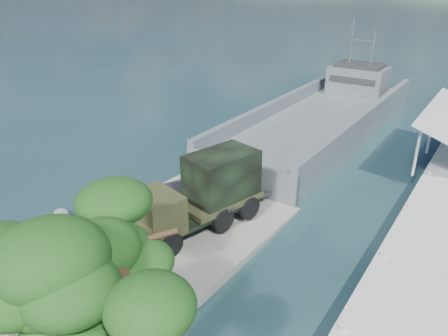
# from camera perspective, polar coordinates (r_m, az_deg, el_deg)

# --- Properties ---
(ground) EXTENTS (1400.00, 1400.00, 0.00)m
(ground) POSITION_cam_1_polar(r_m,az_deg,el_deg) (26.09, -7.84, -9.66)
(ground) COLOR #1C4143
(ground) RESTS_ON ground
(boat_ramp) EXTENTS (10.00, 18.00, 0.50)m
(boat_ramp) POSITION_cam_1_polar(r_m,az_deg,el_deg) (25.35, -9.37, -10.20)
(boat_ramp) COLOR slate
(boat_ramp) RESTS_ON ground
(shoreline_rocks) EXTENTS (3.20, 5.60, 0.90)m
(shoreline_rocks) POSITION_cam_1_polar(r_m,az_deg,el_deg) (30.31, -16.16, -5.30)
(shoreline_rocks) COLOR #60605D
(shoreline_rocks) RESTS_ON ground
(landing_craft) EXTENTS (9.28, 35.88, 10.63)m
(landing_craft) POSITION_cam_1_polar(r_m,az_deg,el_deg) (43.69, 12.43, 5.55)
(landing_craft) COLOR #4B5458
(landing_craft) RESTS_ON ground
(military_truck) EXTENTS (4.93, 9.52, 4.24)m
(military_truck) POSITION_cam_1_polar(r_m,az_deg,el_deg) (25.54, -2.99, -3.41)
(military_truck) COLOR black
(military_truck) RESTS_ON boat_ramp
(soldier) EXTENTS (0.70, 0.62, 1.59)m
(soldier) POSITION_cam_1_polar(r_m,az_deg,el_deg) (27.33, -10.89, -5.01)
(soldier) COLOR #1F2F1A
(soldier) RESTS_ON boat_ramp
(overhang_tree) EXTENTS (8.25, 7.60, 7.49)m
(overhang_tree) POSITION_cam_1_polar(r_m,az_deg,el_deg) (14.49, -13.55, -12.20)
(overhang_tree) COLOR #331D14
(overhang_tree) RESTS_ON ground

